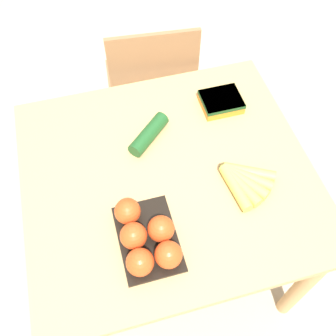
# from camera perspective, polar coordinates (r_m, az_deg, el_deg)

# --- Properties ---
(ground_plane) EXTENTS (12.00, 12.00, 0.00)m
(ground_plane) POSITION_cam_1_polar(r_m,az_deg,el_deg) (2.01, 0.00, -12.01)
(ground_plane) COLOR #B7A88E
(dining_table) EXTENTS (1.00, 0.93, 0.73)m
(dining_table) POSITION_cam_1_polar(r_m,az_deg,el_deg) (1.46, 0.00, -3.07)
(dining_table) COLOR tan
(dining_table) RESTS_ON ground_plane
(chair) EXTENTS (0.46, 0.44, 0.89)m
(chair) POSITION_cam_1_polar(r_m,az_deg,el_deg) (1.99, -2.38, 11.44)
(chair) COLOR #8E6642
(chair) RESTS_ON ground_plane
(banana_bunch) EXTENTS (0.18, 0.19, 0.04)m
(banana_bunch) POSITION_cam_1_polar(r_m,az_deg,el_deg) (1.35, 10.84, -1.74)
(banana_bunch) COLOR brown
(banana_bunch) RESTS_ON dining_table
(tomato_pack) EXTENTS (0.18, 0.27, 0.09)m
(tomato_pack) POSITION_cam_1_polar(r_m,az_deg,el_deg) (1.20, -3.19, -10.12)
(tomato_pack) COLOR black
(tomato_pack) RESTS_ON dining_table
(carrot_bag) EXTENTS (0.15, 0.13, 0.04)m
(carrot_bag) POSITION_cam_1_polar(r_m,az_deg,el_deg) (1.55, 7.72, 9.58)
(carrot_bag) COLOR orange
(carrot_bag) RESTS_ON dining_table
(cucumber_near) EXTENTS (0.18, 0.17, 0.05)m
(cucumber_near) POSITION_cam_1_polar(r_m,az_deg,el_deg) (1.43, -2.80, 4.92)
(cucumber_near) COLOR #1E5123
(cucumber_near) RESTS_ON dining_table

